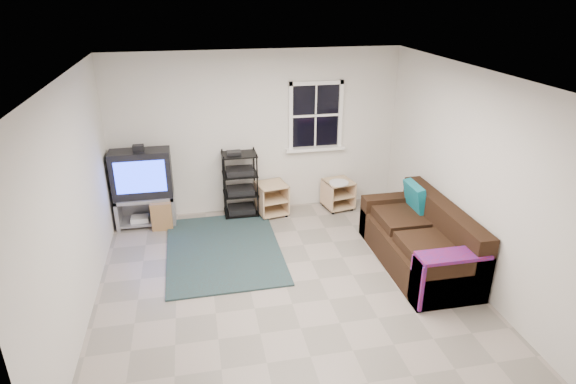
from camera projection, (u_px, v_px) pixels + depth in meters
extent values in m
plane|color=gray|center=(285.00, 283.00, 6.08)|extent=(4.60, 4.60, 0.00)
plane|color=white|center=(284.00, 74.00, 5.06)|extent=(4.60, 4.60, 0.00)
plane|color=beige|center=(257.00, 133.00, 7.64)|extent=(4.60, 0.00, 4.60)
plane|color=beige|center=(345.00, 308.00, 3.50)|extent=(4.60, 0.00, 4.60)
plane|color=beige|center=(74.00, 205.00, 5.15)|extent=(0.00, 4.60, 4.60)
plane|color=beige|center=(466.00, 174.00, 5.99)|extent=(0.00, 4.60, 4.60)
cube|color=black|center=(315.00, 115.00, 7.71)|extent=(0.80, 0.01, 1.02)
cube|color=white|center=(316.00, 83.00, 7.48)|extent=(0.88, 0.06, 0.06)
cube|color=white|center=(315.00, 149.00, 7.89)|extent=(0.98, 0.14, 0.05)
cube|color=white|center=(291.00, 117.00, 7.61)|extent=(0.06, 0.06, 1.10)
cube|color=white|center=(340.00, 114.00, 7.76)|extent=(0.06, 0.06, 1.10)
cube|color=white|center=(316.00, 116.00, 7.69)|extent=(0.78, 0.04, 0.04)
cube|color=gray|center=(145.00, 197.00, 7.42)|extent=(0.88, 0.44, 0.05)
cube|color=gray|center=(118.00, 212.00, 7.43)|extent=(0.05, 0.44, 0.49)
cube|color=gray|center=(173.00, 208.00, 7.58)|extent=(0.05, 0.44, 0.49)
cube|color=gray|center=(148.00, 220.00, 7.58)|extent=(0.78, 0.41, 0.04)
cube|color=gray|center=(147.00, 204.00, 7.69)|extent=(0.88, 0.04, 0.49)
cube|color=silver|center=(140.00, 219.00, 7.50)|extent=(0.27, 0.21, 0.07)
cube|color=black|center=(160.00, 217.00, 7.59)|extent=(0.18, 0.16, 0.05)
cube|color=black|center=(142.00, 174.00, 7.27)|extent=(0.88, 0.37, 0.73)
cube|color=#1E39FF|center=(140.00, 177.00, 7.09)|extent=(0.73, 0.01, 0.49)
cube|color=black|center=(138.00, 148.00, 7.11)|extent=(0.16, 0.11, 0.09)
cylinder|color=black|center=(225.00, 189.00, 7.48)|extent=(0.02, 0.02, 1.09)
cylinder|color=black|center=(257.00, 187.00, 7.57)|extent=(0.02, 0.02, 1.09)
cylinder|color=black|center=(224.00, 181.00, 7.80)|extent=(0.02, 0.02, 1.09)
cylinder|color=black|center=(254.00, 179.00, 7.89)|extent=(0.02, 0.02, 1.09)
cube|color=black|center=(241.00, 212.00, 7.88)|extent=(0.55, 0.40, 0.02)
cube|color=black|center=(241.00, 209.00, 7.86)|extent=(0.43, 0.32, 0.09)
cube|color=black|center=(241.00, 193.00, 7.75)|extent=(0.55, 0.40, 0.02)
cube|color=black|center=(241.00, 190.00, 7.73)|extent=(0.43, 0.32, 0.09)
cube|color=black|center=(240.00, 174.00, 7.62)|extent=(0.55, 0.40, 0.02)
cube|color=black|center=(240.00, 171.00, 7.60)|extent=(0.43, 0.32, 0.09)
cube|color=black|center=(239.00, 155.00, 7.49)|extent=(0.55, 0.40, 0.02)
cube|color=tan|center=(272.00, 184.00, 7.72)|extent=(0.53, 0.53, 0.02)
cube|color=tan|center=(272.00, 211.00, 7.90)|extent=(0.53, 0.53, 0.02)
cube|color=tan|center=(259.00, 200.00, 7.73)|extent=(0.10, 0.45, 0.49)
cube|color=tan|center=(284.00, 196.00, 7.88)|extent=(0.10, 0.45, 0.49)
cube|color=tan|center=(267.00, 193.00, 7.99)|extent=(0.41, 0.09, 0.49)
cube|color=tan|center=(272.00, 199.00, 7.82)|extent=(0.48, 0.50, 0.02)
cylinder|color=black|center=(265.00, 219.00, 7.70)|extent=(0.05, 0.05, 0.05)
cylinder|color=black|center=(278.00, 207.00, 8.13)|extent=(0.05, 0.05, 0.05)
cube|color=tan|center=(339.00, 182.00, 7.95)|extent=(0.52, 0.52, 0.02)
cube|color=tan|center=(338.00, 205.00, 8.12)|extent=(0.52, 0.52, 0.02)
cube|color=tan|center=(327.00, 195.00, 7.96)|extent=(0.10, 0.44, 0.44)
cube|color=tan|center=(349.00, 191.00, 8.11)|extent=(0.10, 0.44, 0.44)
cube|color=tan|center=(332.00, 189.00, 8.21)|extent=(0.40, 0.10, 0.44)
cube|color=tan|center=(338.00, 194.00, 8.04)|extent=(0.48, 0.49, 0.02)
cylinder|color=black|center=(333.00, 213.00, 7.92)|extent=(0.05, 0.05, 0.05)
cylinder|color=black|center=(342.00, 201.00, 8.34)|extent=(0.05, 0.05, 0.05)
cylinder|color=silver|center=(339.00, 183.00, 7.85)|extent=(0.32, 0.32, 0.02)
cube|color=black|center=(417.00, 250.00, 6.42)|extent=(0.90, 2.01, 0.42)
cube|color=black|center=(444.00, 219.00, 6.32)|extent=(0.24, 2.01, 0.43)
cube|color=black|center=(391.00, 215.00, 7.18)|extent=(0.90, 0.24, 0.62)
cube|color=black|center=(451.00, 280.00, 5.59)|extent=(0.90, 0.24, 0.62)
cube|color=black|center=(427.00, 247.00, 5.94)|extent=(0.60, 0.72, 0.13)
cube|color=black|center=(401.00, 219.00, 6.66)|extent=(0.60, 0.72, 0.13)
cube|color=teal|center=(415.00, 197.00, 6.75)|extent=(0.20, 0.48, 0.42)
cube|color=navy|center=(453.00, 255.00, 5.45)|extent=(0.83, 0.30, 0.04)
cube|color=navy|center=(417.00, 283.00, 5.50)|extent=(0.04, 0.30, 0.58)
cube|color=black|center=(224.00, 249.00, 6.83)|extent=(1.60, 2.19, 0.03)
cube|color=brown|center=(162.00, 215.00, 7.37)|extent=(0.31, 0.21, 0.44)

